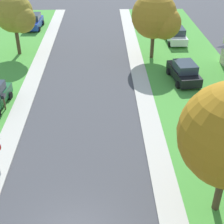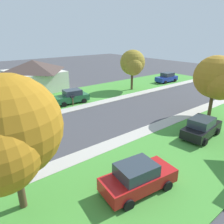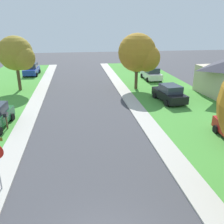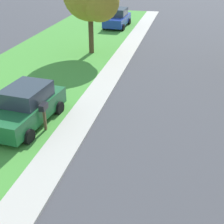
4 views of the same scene
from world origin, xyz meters
name	(u,v)px [view 4 (image 4 of 4)]	position (x,y,z in m)	size (l,w,h in m)	color
sidewalk_west	(75,127)	(-4.70, 12.00, 0.05)	(1.40, 56.00, 0.10)	#B7B2A8
car_blue_kerbside_mid	(117,18)	(-7.12, 31.34, 0.87)	(2.13, 4.35, 1.76)	#1E389E
car_green_across_road	(26,106)	(-6.85, 11.90, 0.87)	(2.32, 4.44, 1.76)	#1E6033
mailbox	(44,110)	(-5.82, 11.49, 1.01)	(0.24, 0.48, 1.31)	brown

